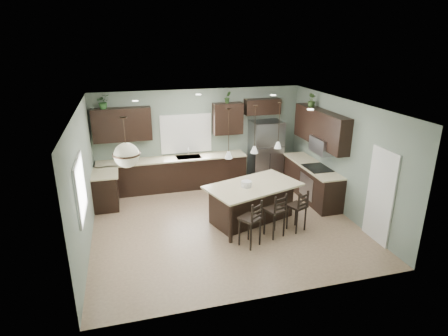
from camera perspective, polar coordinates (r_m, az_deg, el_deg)
ground at (r=8.97m, az=0.05°, el=-8.44°), size 6.00×6.00×0.00m
pantry_door at (r=8.53m, az=22.69°, el=-4.01°), size 0.04×0.82×2.04m
window_back at (r=10.85m, az=-5.80°, el=5.25°), size 1.35×0.02×1.00m
window_left at (r=7.40m, az=-21.14°, el=-2.89°), size 0.02×1.10×1.00m
left_return_cabs at (r=10.09m, az=-17.57°, el=-3.28°), size 0.60×0.90×0.90m
left_return_countertop at (r=9.93m, az=-17.73°, el=-0.77°), size 0.66×0.96×0.04m
back_lower_cabs at (r=10.84m, az=-7.69°, el=-0.92°), size 4.20×0.60×0.90m
back_countertop at (r=10.67m, az=-7.79°, el=1.41°), size 4.20×0.66×0.04m
sink_inset at (r=10.73m, az=-5.41°, el=1.68°), size 0.70×0.45×0.01m
faucet at (r=10.65m, az=-5.41°, el=2.38°), size 0.02×0.02×0.28m
back_upper_left at (r=10.47m, az=-15.27°, el=6.40°), size 1.55×0.34×0.90m
back_upper_right at (r=10.86m, az=0.57°, el=7.54°), size 0.85×0.34×0.90m
fridge_header at (r=11.13m, az=5.86°, el=9.30°), size 1.05×0.34×0.45m
right_lower_cabs at (r=10.46m, az=13.19°, el=-2.05°), size 0.60×2.35×0.90m
right_countertop at (r=10.30m, az=13.29°, el=0.37°), size 0.66×2.35×0.04m
cooktop at (r=10.06m, az=14.03°, el=0.01°), size 0.58×0.75×0.02m
wall_oven_front at (r=10.10m, az=12.38°, el=-2.78°), size 0.01×0.72×0.60m
right_upper_cabs at (r=10.09m, az=14.50°, el=5.98°), size 0.34×2.35×0.90m
microwave at (r=9.93m, az=14.82°, el=3.35°), size 0.40×0.75×0.40m
refrigerator at (r=11.28m, az=6.35°, el=2.50°), size 0.90×0.74×1.85m
kitchen_island at (r=8.92m, az=4.41°, el=-5.35°), size 2.41×1.83×0.92m
serving_dish at (r=8.59m, az=3.44°, el=-2.45°), size 0.24×0.24×0.14m
bar_stool_left at (r=7.88m, az=3.97°, el=-8.38°), size 0.53×0.53×1.04m
bar_stool_center at (r=8.31m, az=7.73°, el=-7.02°), size 0.49×0.49×1.04m
bar_stool_right at (r=8.64m, az=11.03°, el=-6.33°), size 0.48×0.48×0.98m
pendant_left at (r=7.93m, az=0.71°, el=5.24°), size 0.17×0.17×1.10m
pendant_center at (r=8.33m, az=4.73°, el=5.88°), size 0.17×0.17×1.10m
pendant_right at (r=8.77m, az=8.36°, el=6.43°), size 0.17×0.17×1.10m
chandelier at (r=7.31m, az=-14.80°, el=3.78°), size 0.53×0.53×0.99m
plant_back_left at (r=10.34m, az=-17.93°, el=9.61°), size 0.41×0.37×0.38m
plant_back_right at (r=10.72m, az=0.56°, el=10.74°), size 0.19×0.15×0.34m
plant_right_wall at (r=10.42m, az=13.20°, el=10.03°), size 0.24×0.24×0.36m
room_shell at (r=8.31m, az=0.05°, el=1.97°), size 6.00×6.00×6.00m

